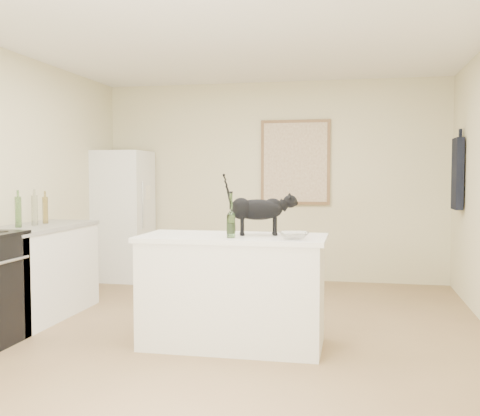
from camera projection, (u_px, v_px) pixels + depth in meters
name	position (u px, v px, depth m)	size (l,w,h in m)	color
floor	(226.00, 337.00, 4.81)	(5.50, 5.50, 0.00)	#91734D
ceiling	(226.00, 28.00, 4.66)	(5.50, 5.50, 0.00)	white
wall_back	(273.00, 182.00, 7.43)	(4.50, 4.50, 0.00)	beige
wall_front	(57.00, 200.00, 2.05)	(4.50, 4.50, 0.00)	beige
island_base	(233.00, 293.00, 4.57)	(1.44, 0.67, 0.86)	white
island_top	(233.00, 238.00, 4.55)	(1.50, 0.70, 0.04)	white
left_cabinets	(38.00, 274.00, 5.47)	(0.60, 1.40, 0.86)	white
left_countertop	(37.00, 227.00, 5.44)	(0.62, 1.44, 0.04)	gray
fridge	(122.00, 216.00, 7.45)	(0.68, 0.68, 1.70)	white
artwork_frame	(295.00, 162.00, 7.32)	(0.90, 0.03, 1.10)	brown
artwork_canvas	(295.00, 162.00, 7.31)	(0.82, 0.00, 1.02)	beige
hanging_garment	(458.00, 174.00, 6.30)	(0.08, 0.34, 0.80)	black
black_cat	(257.00, 212.00, 4.56)	(0.53, 0.16, 0.37)	black
wine_bottle	(231.00, 218.00, 4.37)	(0.07, 0.07, 0.32)	#285421
glass_bowl	(294.00, 236.00, 4.27)	(0.23, 0.23, 0.06)	white
fridge_paper	(147.00, 193.00, 7.38)	(0.01, 0.14, 0.18)	white
counter_bottle_cluster	(32.00, 211.00, 5.42)	(0.09, 0.49, 0.29)	#9DA89B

